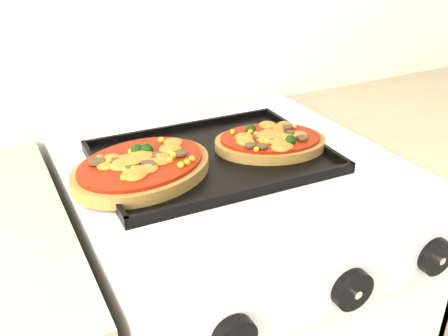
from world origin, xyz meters
TOP-DOWN VIEW (x-y plane):
  - control_panel at (0.02, 1.39)m, footprint 0.60×0.02m
  - knob_left at (-0.16, 1.37)m, footprint 0.06×0.02m
  - knob_center at (0.03, 1.37)m, footprint 0.06×0.02m
  - knob_right at (0.19, 1.37)m, footprint 0.06×0.02m
  - baking_tray at (-0.02, 1.72)m, footprint 0.43×0.32m
  - pizza_left at (-0.16, 1.71)m, footprint 0.31×0.27m
  - pizza_right at (0.10, 1.71)m, footprint 0.25×0.22m

SIDE VIEW (x-z plane):
  - control_panel at x=0.02m, z-range 0.81..0.90m
  - knob_left at x=-0.16m, z-range 0.83..0.88m
  - knob_center at x=0.03m, z-range 0.82..0.89m
  - knob_right at x=0.19m, z-range 0.82..0.89m
  - baking_tray at x=-0.02m, z-range 0.91..0.93m
  - pizza_right at x=0.10m, z-range 0.92..0.95m
  - pizza_left at x=-0.16m, z-range 0.92..0.96m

